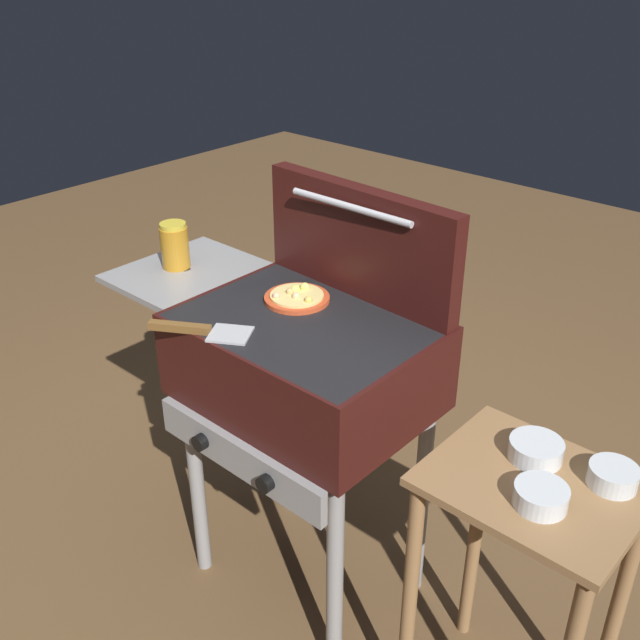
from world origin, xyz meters
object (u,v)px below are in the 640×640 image
sauce_jar (175,246)px  prep_table (521,555)px  pizza_cheese (297,297)px  spatula (200,330)px  topping_bowl_near (536,450)px  topping_bowl_far (613,477)px  topping_bowl_middle (541,497)px  grill (301,367)px

sauce_jar → prep_table: 1.25m
pizza_cheese → prep_table: (0.76, -0.07, -0.37)m
spatula → topping_bowl_near: (0.77, 0.29, -0.14)m
spatula → topping_bowl_far: size_ratio=2.42×
spatula → topping_bowl_middle: bearing=10.7°
spatula → prep_table: 0.92m
prep_table → topping_bowl_near: topping_bowl_near is taller
prep_table → topping_bowl_near: (-0.04, 0.07, 0.23)m
topping_bowl_near → spatula: bearing=-159.4°
sauce_jar → pizza_cheese: bearing=10.4°
sauce_jar → topping_bowl_near: bearing=3.9°
sauce_jar → spatula: bearing=-30.5°
pizza_cheese → topping_bowl_near: 0.73m
grill → topping_bowl_near: bearing=6.8°
grill → sauce_jar: bearing=-179.8°
pizza_cheese → topping_bowl_near: pizza_cheese is taller
topping_bowl_near → prep_table: bearing=-62.5°
pizza_cheese → prep_table: bearing=-5.3°
sauce_jar → spatula: (0.36, -0.21, -0.06)m
topping_bowl_near → topping_bowl_far: (0.16, 0.03, -0.00)m
spatula → sauce_jar: bearing=149.5°
sauce_jar → topping_bowl_far: bearing=4.6°
topping_bowl_near → grill: bearing=-173.2°
sauce_jar → prep_table: (1.17, 0.01, -0.43)m
grill → prep_table: grill is taller
sauce_jar → topping_bowl_middle: (1.21, -0.05, -0.20)m
topping_bowl_middle → sauce_jar: bearing=177.5°
topping_bowl_near → topping_bowl_far: same height
grill → sauce_jar: (-0.50, -0.00, 0.21)m
grill → prep_table: bearing=0.4°
topping_bowl_near → topping_bowl_middle: size_ratio=1.08×
sauce_jar → topping_bowl_far: (1.30, 0.11, -0.20)m
grill → sauce_jar: sauce_jar is taller
grill → spatula: spatula is taller
grill → prep_table: size_ratio=1.28×
pizza_cheese → sauce_jar: sauce_jar is taller
grill → spatula: size_ratio=3.80×
spatula → prep_table: bearing=15.1°
spatula → topping_bowl_far: (0.94, 0.32, -0.14)m
topping_bowl_far → topping_bowl_middle: 0.18m
topping_bowl_far → topping_bowl_middle: bearing=-118.0°
prep_table → topping_bowl_middle: size_ratio=6.76×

